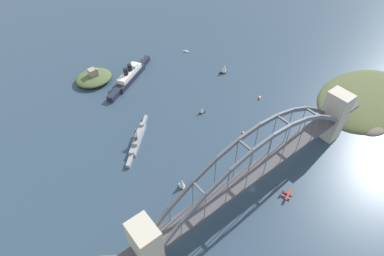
% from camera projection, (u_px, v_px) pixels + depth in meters
% --- Properties ---
extents(ground_plane, '(1400.00, 1400.00, 0.00)m').
position_uv_depth(ground_plane, '(252.00, 189.00, 260.52)').
color(ground_plane, '#2D4256').
extents(harbor_arch_bridge, '(261.64, 19.35, 68.88)m').
position_uv_depth(harbor_arch_bridge, '(257.00, 168.00, 241.80)').
color(harbor_arch_bridge, beige).
rests_on(harbor_arch_bridge, ground).
extents(headland_east_shore, '(130.68, 90.87, 17.65)m').
position_uv_depth(headland_east_shore, '(368.00, 100.00, 341.04)').
color(headland_east_shore, '#515B38').
rests_on(headland_east_shore, ground).
extents(ocean_liner, '(79.45, 50.08, 19.21)m').
position_uv_depth(ocean_liner, '(130.00, 76.00, 363.87)').
color(ocean_liner, '#1E2333').
rests_on(ocean_liner, ground).
extents(naval_cruiser, '(49.57, 47.09, 16.58)m').
position_uv_depth(naval_cruiser, '(137.00, 139.00, 296.13)').
color(naval_cruiser, gray).
rests_on(naval_cruiser, ground).
extents(fort_island_mid_harbor, '(41.08, 36.99, 16.63)m').
position_uv_depth(fort_island_mid_harbor, '(94.00, 78.00, 363.02)').
color(fort_island_mid_harbor, '#4C6038').
rests_on(fort_island_mid_harbor, ground).
extents(seaplane_taxiing_near_bridge, '(11.45, 8.78, 4.98)m').
position_uv_depth(seaplane_taxiing_near_bridge, '(287.00, 195.00, 254.01)').
color(seaplane_taxiing_near_bridge, '#B7B7B2').
rests_on(seaplane_taxiing_near_bridge, ground).
extents(small_boat_0, '(2.80, 7.29, 2.20)m').
position_uv_depth(small_boat_0, '(245.00, 134.00, 303.82)').
color(small_boat_0, gold).
rests_on(small_boat_0, ground).
extents(small_boat_1, '(5.08, 7.19, 2.10)m').
position_uv_depth(small_boat_1, '(186.00, 51.00, 410.78)').
color(small_boat_1, silver).
rests_on(small_boat_1, ground).
extents(small_boat_2, '(6.60, 4.52, 7.86)m').
position_uv_depth(small_boat_2, '(202.00, 110.00, 324.15)').
color(small_boat_2, black).
rests_on(small_boat_2, ground).
extents(small_boat_3, '(7.81, 5.10, 2.18)m').
position_uv_depth(small_boat_3, '(260.00, 98.00, 343.18)').
color(small_boat_3, '#B2231E').
rests_on(small_boat_3, ground).
extents(small_boat_4, '(10.83, 7.11, 12.08)m').
position_uv_depth(small_boat_4, '(224.00, 68.00, 374.23)').
color(small_boat_4, black).
rests_on(small_boat_4, ground).
extents(small_boat_5, '(5.86, 9.31, 10.69)m').
position_uv_depth(small_boat_5, '(182.00, 183.00, 258.45)').
color(small_boat_5, silver).
rests_on(small_boat_5, ground).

